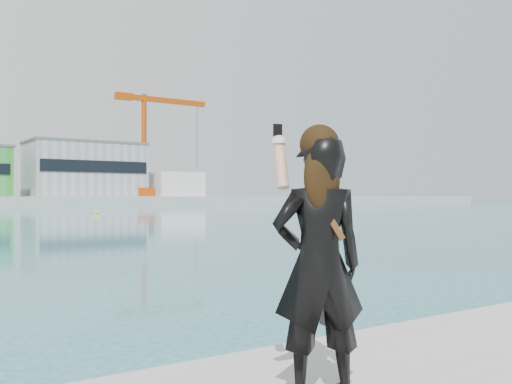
# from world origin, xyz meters

# --- Properties ---
(warehouse_grey_right) EXTENTS (25.50, 15.35, 12.50)m
(warehouse_grey_right) POSITION_xyz_m (40.00, 127.98, 8.26)
(warehouse_grey_right) COLOR gray
(warehouse_grey_right) RESTS_ON far_quay
(ancillary_shed) EXTENTS (12.00, 10.00, 6.00)m
(ancillary_shed) POSITION_xyz_m (62.00, 126.00, 5.00)
(ancillary_shed) COLOR silver
(ancillary_shed) RESTS_ON far_quay
(dock_crane) EXTENTS (23.00, 4.00, 24.00)m
(dock_crane) POSITION_xyz_m (53.20, 122.00, 15.07)
(dock_crane) COLOR #D54A0C
(dock_crane) RESTS_ON far_quay
(flagpole_right) EXTENTS (1.28, 0.16, 8.00)m
(flagpole_right) POSITION_xyz_m (22.09, 121.00, 6.54)
(flagpole_right) COLOR silver
(flagpole_right) RESTS_ON far_quay
(buoy_near) EXTENTS (0.50, 0.50, 0.50)m
(buoy_near) POSITION_xyz_m (20.23, 61.71, 0.00)
(buoy_near) COLOR #FFEE0D
(buoy_near) RESTS_ON ground
(woman) EXTENTS (0.70, 0.59, 1.73)m
(woman) POSITION_xyz_m (0.75, -0.14, 1.67)
(woman) COLOR black
(woman) RESTS_ON near_quay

